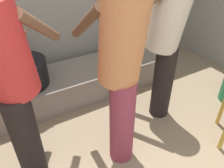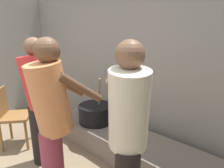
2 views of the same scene
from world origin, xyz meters
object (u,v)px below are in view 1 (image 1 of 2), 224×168
(cook_in_red_shirt, at_px, (10,75))
(cooking_pot_main, at_px, (22,73))
(cook_in_orange_shirt, at_px, (121,63))
(cook_in_cream_shirt, at_px, (166,34))

(cook_in_red_shirt, bearing_deg, cooking_pot_main, 80.43)
(cooking_pot_main, distance_m, cook_in_orange_shirt, 1.23)
(cook_in_red_shirt, xyz_separation_m, cook_in_cream_shirt, (1.31, 0.05, -0.01))
(cooking_pot_main, relative_size, cook_in_cream_shirt, 0.46)
(cooking_pot_main, bearing_deg, cook_in_cream_shirt, -32.34)
(cook_in_orange_shirt, distance_m, cook_in_cream_shirt, 0.69)
(cooking_pot_main, height_order, cook_in_orange_shirt, cook_in_orange_shirt)
(cook_in_orange_shirt, bearing_deg, cooking_pot_main, 118.27)
(cook_in_red_shirt, relative_size, cook_in_cream_shirt, 1.01)
(cook_in_red_shirt, distance_m, cook_in_cream_shirt, 1.31)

